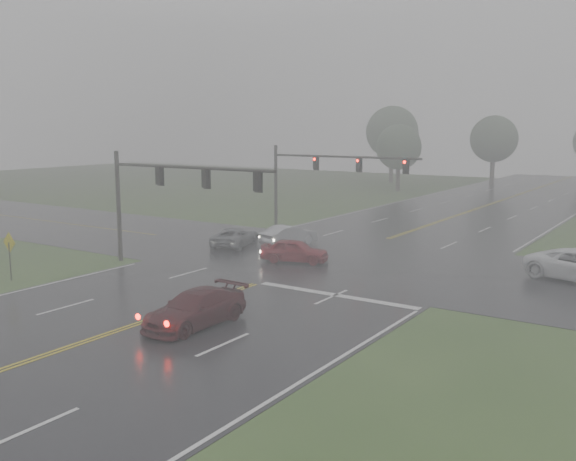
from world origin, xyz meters
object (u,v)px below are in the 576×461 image
Objects in this scene: sedan_maroon at (196,326)px; signal_gantry_near at (161,187)px; sedan_silver at (289,245)px; car_grey at (235,246)px; sedan_red at (295,262)px; signal_gantry_far at (318,171)px.

signal_gantry_near reaches higher than sedan_maroon.
sedan_silver is at bearing 113.20° from sedan_maroon.
car_grey is at bearing 124.65° from sedan_maroon.
sedan_maroon is 1.18× the size of sedan_silver.
car_grey is (-6.20, 2.18, 0.00)m from sedan_red.
car_grey is at bearing -97.37° from signal_gantry_far.
sedan_silver is at bearing 20.06° from sedan_red.
signal_gantry_near is at bearing 142.64° from sedan_maroon.
sedan_red is 5.51m from sedan_silver.
sedan_maroon is 1.08× the size of car_grey.
sedan_silver is 0.36× the size of signal_gantry_near.
sedan_maroon is 12.96m from sedan_red.
signal_gantry_far is (-1.73, 6.58, 4.59)m from sedan_silver.
signal_gantry_near is (0.74, -7.57, 4.59)m from car_grey.
sedan_maroon is at bearing -38.98° from signal_gantry_near.
sedan_red is at bearing -65.22° from signal_gantry_far.
sedan_maroon is 0.39× the size of signal_gantry_far.
sedan_maroon is 25.37m from signal_gantry_far.
car_grey is 0.39× the size of signal_gantry_near.
sedan_red is 0.97× the size of sedan_silver.
car_grey is at bearing 95.60° from signal_gantry_near.
signal_gantry_far is (0.39, 16.36, -0.00)m from signal_gantry_near.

